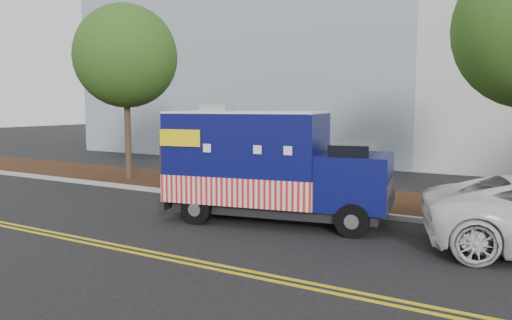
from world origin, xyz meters
The scene contains 8 objects.
ground centered at (0.00, 0.00, 0.00)m, with size 120.00×120.00×0.00m, color black.
curb centered at (0.00, 1.40, 0.07)m, with size 120.00×0.18×0.15m, color #9E9E99.
mulch_strip centered at (0.00, 3.50, 0.07)m, with size 120.00×4.00×0.15m, color black.
centerline_near centered at (0.00, -4.45, 0.01)m, with size 120.00×0.10×0.01m, color gold.
centerline_far centered at (0.00, -4.70, 0.01)m, with size 120.00×0.10×0.01m, color gold.
tree_a centered at (-7.61, 2.72, 5.24)m, with size 4.25×4.25×7.37m.
sign_post centered at (-5.00, 1.77, 1.20)m, with size 0.06×0.06×2.40m, color #473828.
food_truck centered at (0.85, -0.49, 1.49)m, with size 6.54×3.42×3.28m.
Camera 1 is at (7.63, -12.55, 3.26)m, focal length 35.00 mm.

